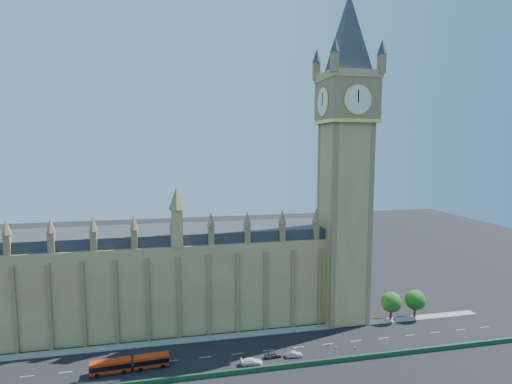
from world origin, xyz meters
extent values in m
plane|color=black|center=(0.00, 0.00, 0.00)|extent=(400.00, 400.00, 0.00)
cube|color=#A3814F|center=(-25.00, 22.00, 12.50)|extent=(120.00, 20.00, 25.00)
cube|color=#2D3035|center=(-25.00, 22.00, 26.50)|extent=(120.00, 18.00, 3.00)
cube|color=#A3814F|center=(38.00, 14.00, 29.00)|extent=(12.00, 12.00, 58.00)
cube|color=olive|center=(38.00, 14.00, 64.00)|extent=(14.00, 14.00, 12.00)
cylinder|color=silver|center=(38.00, 6.85, 64.00)|extent=(7.20, 0.30, 7.20)
cube|color=#A3814F|center=(38.00, 14.00, 71.00)|extent=(14.50, 14.50, 2.00)
cube|color=#1E4C2D|center=(0.00, -9.00, 0.60)|extent=(160.00, 0.60, 1.20)
cube|color=gray|center=(0.00, 9.50, 0.08)|extent=(160.00, 3.00, 0.16)
cylinder|color=#382619|center=(52.00, 10.00, 2.00)|extent=(0.70, 0.70, 4.00)
sphere|color=#234F15|center=(52.00, 10.00, 5.50)|extent=(6.00, 6.00, 6.00)
sphere|color=#234F15|center=(52.80, 10.30, 6.10)|extent=(4.38, 4.38, 4.38)
cylinder|color=#382619|center=(60.00, 10.00, 2.00)|extent=(0.70, 0.70, 4.00)
sphere|color=#234F15|center=(60.00, 10.00, 5.50)|extent=(6.00, 6.00, 6.00)
sphere|color=#234F15|center=(60.80, 10.30, 6.10)|extent=(4.38, 4.38, 4.38)
cube|color=red|center=(-25.68, -2.56, 1.49)|extent=(9.06, 3.05, 2.97)
cube|color=red|center=(-16.68, -1.97, 1.49)|extent=(8.07, 2.99, 2.97)
cube|color=black|center=(-25.68, -2.56, 1.84)|extent=(9.11, 3.11, 1.13)
cube|color=black|center=(-16.68, -1.97, 1.84)|extent=(8.13, 3.04, 1.13)
cylinder|color=black|center=(-21.43, -2.28, 1.34)|extent=(0.95, 2.43, 2.38)
cylinder|color=black|center=(-28.45, -3.98, 0.50)|extent=(1.01, 0.36, 0.99)
cylinder|color=black|center=(-28.61, -1.51, 0.50)|extent=(1.01, 0.36, 0.99)
cylinder|color=black|center=(-22.75, -3.61, 0.50)|extent=(1.01, 0.36, 0.99)
cylinder|color=black|center=(-22.91, -1.14, 0.50)|extent=(1.01, 0.36, 0.99)
cylinder|color=black|center=(-19.13, -3.37, 0.50)|extent=(1.01, 0.36, 0.99)
cylinder|color=black|center=(-19.29, -0.90, 0.50)|extent=(1.01, 0.36, 0.99)
cylinder|color=black|center=(-14.07, -3.04, 0.50)|extent=(1.01, 0.36, 0.99)
cylinder|color=black|center=(-14.23, -0.57, 0.50)|extent=(1.01, 0.36, 0.99)
imported|color=#414349|center=(12.33, -3.52, 0.71)|extent=(4.29, 1.98, 1.42)
imported|color=#ADB0B5|center=(17.33, -4.39, 0.67)|extent=(4.24, 1.96, 1.35)
imported|color=white|center=(6.48, -5.64, 0.75)|extent=(5.30, 2.42, 1.50)
cube|color=black|center=(29.13, -2.72, 0.02)|extent=(0.47, 0.47, 0.04)
cone|color=red|center=(29.13, -2.72, 0.32)|extent=(0.52, 0.52, 0.64)
cylinder|color=white|center=(29.13, -2.72, 0.41)|extent=(0.31, 0.31, 0.11)
cube|color=black|center=(18.60, -1.02, 0.02)|extent=(0.51, 0.51, 0.04)
cone|color=#FF5B0D|center=(18.60, -1.02, 0.34)|extent=(0.56, 0.56, 0.68)
cylinder|color=white|center=(18.60, -1.02, 0.44)|extent=(0.33, 0.33, 0.12)
cube|color=black|center=(34.00, -3.88, 0.02)|extent=(0.47, 0.47, 0.04)
cone|color=#F6400C|center=(34.00, -3.88, 0.37)|extent=(0.52, 0.52, 0.73)
cylinder|color=white|center=(34.00, -3.88, 0.47)|extent=(0.35, 0.35, 0.13)
cube|color=black|center=(27.90, -0.87, 0.02)|extent=(0.53, 0.53, 0.04)
cone|color=#D5410B|center=(27.90, -0.87, 0.36)|extent=(0.59, 0.59, 0.71)
cylinder|color=white|center=(27.90, -0.87, 0.46)|extent=(0.35, 0.35, 0.12)
camera|label=1|loc=(-10.92, -93.45, 51.39)|focal=28.00mm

